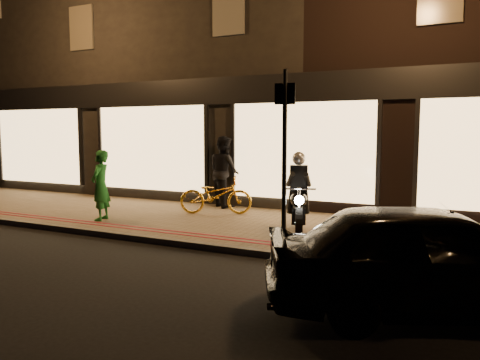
# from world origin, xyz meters

# --- Properties ---
(ground) EXTENTS (90.00, 90.00, 0.00)m
(ground) POSITION_xyz_m (0.00, 0.00, 0.00)
(ground) COLOR black
(ground) RESTS_ON ground
(sidewalk) EXTENTS (50.00, 4.00, 0.12)m
(sidewalk) POSITION_xyz_m (0.00, 2.00, 0.06)
(sidewalk) COLOR #755F48
(sidewalk) RESTS_ON ground
(kerb_stone) EXTENTS (50.00, 0.14, 0.12)m
(kerb_stone) POSITION_xyz_m (0.00, 0.05, 0.06)
(kerb_stone) COLOR #59544C
(kerb_stone) RESTS_ON ground
(red_kerb_lines) EXTENTS (50.00, 0.26, 0.01)m
(red_kerb_lines) POSITION_xyz_m (0.00, 0.55, 0.12)
(red_kerb_lines) COLOR maroon
(red_kerb_lines) RESTS_ON sidewalk
(building_row) EXTENTS (48.00, 10.11, 8.50)m
(building_row) POSITION_xyz_m (-0.00, 8.99, 4.25)
(building_row) COLOR black
(building_row) RESTS_ON ground
(motorcycle) EXTENTS (0.84, 1.87, 1.59)m
(motorcycle) POSITION_xyz_m (0.79, 1.46, 0.73)
(motorcycle) COLOR black
(motorcycle) RESTS_ON sidewalk
(sign_post) EXTENTS (0.35, 0.09, 3.00)m
(sign_post) POSITION_xyz_m (0.88, 0.42, 1.80)
(sign_post) COLOR black
(sign_post) RESTS_ON sidewalk
(bicycle_gold) EXTENTS (1.82, 1.23, 0.91)m
(bicycle_gold) POSITION_xyz_m (-1.72, 2.74, 0.57)
(bicycle_gold) COLOR gold
(bicycle_gold) RESTS_ON sidewalk
(person_green) EXTENTS (0.52, 0.65, 1.56)m
(person_green) POSITION_xyz_m (-3.64, 0.93, 0.90)
(person_green) COLOR #1C6927
(person_green) RESTS_ON sidewalk
(person_dark) EXTENTS (1.15, 1.11, 1.86)m
(person_dark) POSITION_xyz_m (-2.04, 3.78, 1.05)
(person_dark) COLOR black
(person_dark) RESTS_ON sidewalk
(parked_car) EXTENTS (4.13, 3.00, 1.31)m
(parked_car) POSITION_xyz_m (3.35, -1.30, 0.65)
(parked_car) COLOR black
(parked_car) RESTS_ON ground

